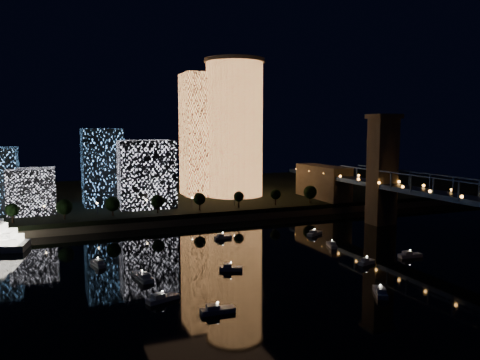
% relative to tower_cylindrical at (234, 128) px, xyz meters
% --- Properties ---
extents(ground, '(520.00, 520.00, 0.00)m').
position_rel_tower_cylindrical_xyz_m(ground, '(-23.01, -127.37, -43.72)').
color(ground, black).
rests_on(ground, ground).
extents(far_bank, '(420.00, 160.00, 5.00)m').
position_rel_tower_cylindrical_xyz_m(far_bank, '(-23.01, 32.63, -41.22)').
color(far_bank, black).
rests_on(far_bank, ground).
extents(seawall, '(420.00, 6.00, 3.00)m').
position_rel_tower_cylindrical_xyz_m(seawall, '(-23.01, -45.37, -42.22)').
color(seawall, '#6B5E4C').
rests_on(seawall, ground).
extents(tower_cylindrical, '(34.00, 34.00, 77.19)m').
position_rel_tower_cylindrical_xyz_m(tower_cylindrical, '(0.00, 0.00, 0.00)').
color(tower_cylindrical, '#EA914B').
rests_on(tower_cylindrical, far_bank).
extents(tower_rectangular, '(21.86, 21.86, 69.55)m').
position_rel_tower_cylindrical_xyz_m(tower_rectangular, '(-16.20, 9.82, -3.94)').
color(tower_rectangular, '#EA914B').
rests_on(tower_rectangular, far_bank).
extents(midrise_blocks, '(92.22, 40.00, 38.56)m').
position_rel_tower_cylindrical_xyz_m(midrise_blocks, '(-83.69, -11.34, -22.58)').
color(midrise_blocks, silver).
rests_on(midrise_blocks, far_bank).
extents(truss_bridge, '(13.00, 266.00, 50.00)m').
position_rel_tower_cylindrical_xyz_m(truss_bridge, '(41.99, -123.65, -27.47)').
color(truss_bridge, '#18284D').
rests_on(truss_bridge, ground).
extents(motorboats, '(106.20, 80.03, 2.78)m').
position_rel_tower_cylindrical_xyz_m(motorboats, '(-37.82, -118.91, -42.90)').
color(motorboats, silver).
rests_on(motorboats, ground).
extents(esplanade_trees, '(166.38, 7.00, 9.00)m').
position_rel_tower_cylindrical_xyz_m(esplanade_trees, '(-51.87, -39.37, -33.25)').
color(esplanade_trees, black).
rests_on(esplanade_trees, far_bank).
extents(street_lamps, '(132.70, 0.70, 5.65)m').
position_rel_tower_cylindrical_xyz_m(street_lamps, '(-57.01, -33.37, -34.70)').
color(street_lamps, black).
rests_on(street_lamps, far_bank).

